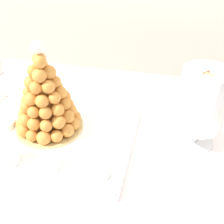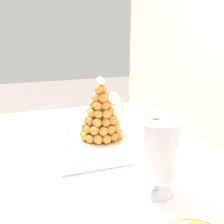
{
  "view_description": "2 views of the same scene",
  "coord_description": "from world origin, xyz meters",
  "px_view_note": "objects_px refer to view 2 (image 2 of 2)",
  "views": [
    {
      "loc": [
        0.22,
        -0.71,
        1.38
      ],
      "look_at": [
        0.05,
        0.03,
        0.84
      ],
      "focal_mm": 47.31,
      "sensor_mm": 36.0,
      "label": 1
    },
    {
      "loc": [
        0.99,
        -0.33,
        1.27
      ],
      "look_at": [
        0.04,
        -0.0,
        0.96
      ],
      "focal_mm": 41.68,
      "sensor_mm": 36.0,
      "label": 2
    }
  ],
  "objects_px": {
    "serving_tray": "(93,141)",
    "croquembouche": "(101,116)",
    "dessert_cup_left": "(62,125)",
    "creme_brulee_ramekin": "(88,126)",
    "dessert_cup_centre": "(67,145)",
    "macaron_goblet": "(158,148)",
    "dessert_cup_mid_right": "(78,160)",
    "dessert_cup_mid_left": "(63,135)",
    "wine_glass": "(114,100)"
  },
  "relations": [
    {
      "from": "serving_tray",
      "to": "croquembouche",
      "type": "bearing_deg",
      "value": 109.36
    },
    {
      "from": "dessert_cup_left",
      "to": "creme_brulee_ramekin",
      "type": "relative_size",
      "value": 0.62
    },
    {
      "from": "croquembouche",
      "to": "creme_brulee_ramekin",
      "type": "relative_size",
      "value": 3.68
    },
    {
      "from": "croquembouche",
      "to": "dessert_cup_centre",
      "type": "distance_m",
      "value": 0.22
    },
    {
      "from": "macaron_goblet",
      "to": "dessert_cup_centre",
      "type": "bearing_deg",
      "value": -150.68
    },
    {
      "from": "dessert_cup_left",
      "to": "dessert_cup_mid_right",
      "type": "bearing_deg",
      "value": -0.58
    },
    {
      "from": "croquembouche",
      "to": "creme_brulee_ramekin",
      "type": "xyz_separation_m",
      "value": [
        -0.16,
        -0.03,
        -0.11
      ]
    },
    {
      "from": "dessert_cup_left",
      "to": "dessert_cup_mid_right",
      "type": "height_order",
      "value": "dessert_cup_left"
    },
    {
      "from": "dessert_cup_mid_left",
      "to": "dessert_cup_centre",
      "type": "xyz_separation_m",
      "value": [
        0.13,
        -0.0,
        0.0
      ]
    },
    {
      "from": "dessert_cup_centre",
      "to": "dessert_cup_mid_right",
      "type": "xyz_separation_m",
      "value": [
        0.15,
        0.01,
        -0.0
      ]
    },
    {
      "from": "dessert_cup_centre",
      "to": "croquembouche",
      "type": "bearing_deg",
      "value": 112.96
    },
    {
      "from": "dessert_cup_mid_left",
      "to": "wine_glass",
      "type": "bearing_deg",
      "value": 122.92
    },
    {
      "from": "serving_tray",
      "to": "dessert_cup_left",
      "type": "bearing_deg",
      "value": -150.66
    },
    {
      "from": "dessert_cup_mid_left",
      "to": "creme_brulee_ramekin",
      "type": "bearing_deg",
      "value": 125.03
    },
    {
      "from": "serving_tray",
      "to": "wine_glass",
      "type": "xyz_separation_m",
      "value": [
        -0.29,
        0.21,
        0.12
      ]
    },
    {
      "from": "dessert_cup_mid_right",
      "to": "serving_tray",
      "type": "bearing_deg",
      "value": 150.01
    },
    {
      "from": "dessert_cup_mid_right",
      "to": "wine_glass",
      "type": "height_order",
      "value": "wine_glass"
    },
    {
      "from": "serving_tray",
      "to": "wine_glass",
      "type": "distance_m",
      "value": 0.38
    },
    {
      "from": "dessert_cup_mid_right",
      "to": "dessert_cup_centre",
      "type": "bearing_deg",
      "value": -174.32
    },
    {
      "from": "croquembouche",
      "to": "creme_brulee_ramekin",
      "type": "height_order",
      "value": "croquembouche"
    },
    {
      "from": "dessert_cup_mid_left",
      "to": "wine_glass",
      "type": "height_order",
      "value": "wine_glass"
    },
    {
      "from": "dessert_cup_left",
      "to": "wine_glass",
      "type": "height_order",
      "value": "wine_glass"
    },
    {
      "from": "dessert_cup_left",
      "to": "dessert_cup_centre",
      "type": "relative_size",
      "value": 0.92
    },
    {
      "from": "creme_brulee_ramekin",
      "to": "dessert_cup_centre",
      "type": "bearing_deg",
      "value": -33.36
    },
    {
      "from": "creme_brulee_ramekin",
      "to": "croquembouche",
      "type": "bearing_deg",
      "value": 9.73
    },
    {
      "from": "dessert_cup_centre",
      "to": "macaron_goblet",
      "type": "height_order",
      "value": "macaron_goblet"
    },
    {
      "from": "wine_glass",
      "to": "croquembouche",
      "type": "bearing_deg",
      "value": -31.21
    },
    {
      "from": "croquembouche",
      "to": "dessert_cup_left",
      "type": "height_order",
      "value": "croquembouche"
    },
    {
      "from": "macaron_goblet",
      "to": "wine_glass",
      "type": "relative_size",
      "value": 1.6
    },
    {
      "from": "creme_brulee_ramekin",
      "to": "dessert_cup_mid_left",
      "type": "bearing_deg",
      "value": -54.97
    },
    {
      "from": "serving_tray",
      "to": "creme_brulee_ramekin",
      "type": "xyz_separation_m",
      "value": [
        -0.17,
        0.02,
        0.02
      ]
    },
    {
      "from": "creme_brulee_ramekin",
      "to": "wine_glass",
      "type": "xyz_separation_m",
      "value": [
        -0.12,
        0.19,
        0.1
      ]
    },
    {
      "from": "dessert_cup_left",
      "to": "dessert_cup_centre",
      "type": "bearing_deg",
      "value": -4.05
    },
    {
      "from": "croquembouche",
      "to": "serving_tray",
      "type": "bearing_deg",
      "value": -70.64
    },
    {
      "from": "croquembouche",
      "to": "dessert_cup_left",
      "type": "relative_size",
      "value": 5.98
    },
    {
      "from": "dessert_cup_left",
      "to": "serving_tray",
      "type": "bearing_deg",
      "value": 29.34
    },
    {
      "from": "macaron_goblet",
      "to": "wine_glass",
      "type": "distance_m",
      "value": 0.77
    },
    {
      "from": "creme_brulee_ramekin",
      "to": "dessert_cup_mid_right",
      "type": "bearing_deg",
      "value": -20.03
    },
    {
      "from": "dessert_cup_mid_right",
      "to": "croquembouche",
      "type": "bearing_deg",
      "value": 143.52
    },
    {
      "from": "dessert_cup_mid_right",
      "to": "creme_brulee_ramekin",
      "type": "bearing_deg",
      "value": 159.97
    },
    {
      "from": "croquembouche",
      "to": "wine_glass",
      "type": "bearing_deg",
      "value": 148.79
    },
    {
      "from": "serving_tray",
      "to": "macaron_goblet",
      "type": "distance_m",
      "value": 0.5
    },
    {
      "from": "dessert_cup_mid_left",
      "to": "macaron_goblet",
      "type": "xyz_separation_m",
      "value": [
        0.53,
        0.22,
        0.13
      ]
    },
    {
      "from": "wine_glass",
      "to": "dessert_cup_centre",
      "type": "bearing_deg",
      "value": -44.69
    },
    {
      "from": "dessert_cup_mid_left",
      "to": "dessert_cup_left",
      "type": "bearing_deg",
      "value": 173.18
    },
    {
      "from": "croquembouche",
      "to": "dessert_cup_centre",
      "type": "xyz_separation_m",
      "value": [
        0.08,
        -0.18,
        -0.09
      ]
    },
    {
      "from": "dessert_cup_left",
      "to": "croquembouche",
      "type": "bearing_deg",
      "value": 40.34
    },
    {
      "from": "dessert_cup_left",
      "to": "dessert_cup_centre",
      "type": "distance_m",
      "value": 0.27
    },
    {
      "from": "dessert_cup_mid_right",
      "to": "macaron_goblet",
      "type": "relative_size",
      "value": 0.19
    },
    {
      "from": "dessert_cup_left",
      "to": "dessert_cup_mid_left",
      "type": "relative_size",
      "value": 0.84
    }
  ]
}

